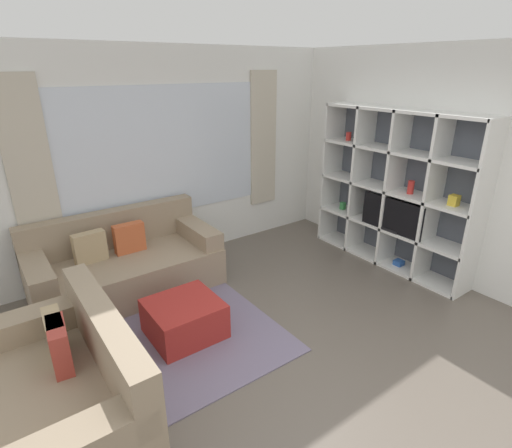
{
  "coord_description": "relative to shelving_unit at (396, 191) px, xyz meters",
  "views": [
    {
      "loc": [
        -2.0,
        -1.53,
        2.45
      ],
      "look_at": [
        0.37,
        1.73,
        0.85
      ],
      "focal_mm": 28.0,
      "sensor_mm": 36.0,
      "label": 1
    }
  ],
  "objects": [
    {
      "name": "ground_plane",
      "position": [
        -2.28,
        -1.35,
        -0.98
      ],
      "size": [
        16.0,
        16.0,
        0.0
      ],
      "primitive_type": "plane",
      "color": "#665B51"
    },
    {
      "name": "wall_back",
      "position": [
        -2.28,
        1.83,
        0.38
      ],
      "size": [
        6.1,
        0.11,
        2.7
      ],
      "color": "white",
      "rests_on": "ground_plane"
    },
    {
      "name": "wall_right",
      "position": [
        0.21,
        0.22,
        0.37
      ],
      "size": [
        0.07,
        4.35,
        2.7
      ],
      "primitive_type": "cube",
      "color": "white",
      "rests_on": "ground_plane"
    },
    {
      "name": "area_rug",
      "position": [
        -3.43,
        0.19,
        -0.98
      ],
      "size": [
        2.66,
        1.9,
        0.01
      ],
      "primitive_type": "cube",
      "color": "slate",
      "rests_on": "ground_plane"
    },
    {
      "name": "shelving_unit",
      "position": [
        0.0,
        0.0,
        0.0
      ],
      "size": [
        0.4,
        2.17,
        1.99
      ],
      "color": "#515660",
      "rests_on": "ground_plane"
    },
    {
      "name": "couch_main",
      "position": [
        -3.1,
        1.3,
        -0.66
      ],
      "size": [
        2.03,
        0.99,
        0.88
      ],
      "color": "gray",
      "rests_on": "ground_plane"
    },
    {
      "name": "couch_side",
      "position": [
        -4.12,
        -0.36,
        -0.66
      ],
      "size": [
        0.99,
        1.61,
        0.88
      ],
      "rotation": [
        0.0,
        0.0,
        -1.57
      ],
      "color": "gray",
      "rests_on": "ground_plane"
    },
    {
      "name": "ottoman",
      "position": [
        -2.94,
        0.14,
        -0.8
      ],
      "size": [
        0.66,
        0.62,
        0.36
      ],
      "color": "#A82823",
      "rests_on": "ground_plane"
    }
  ]
}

